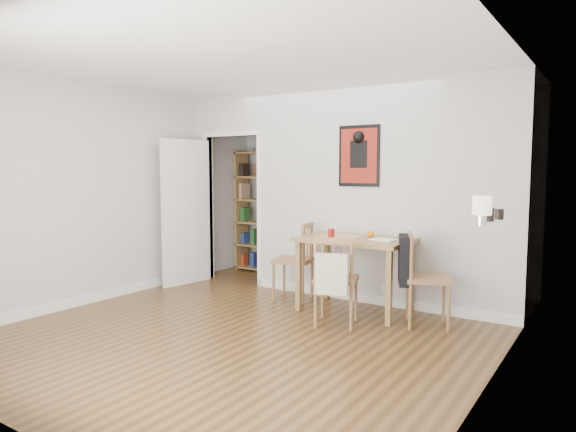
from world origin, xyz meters
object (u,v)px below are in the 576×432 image
Objects in this scene: ceramic_jar_a at (488,214)px; red_glass at (331,233)px; ceramic_jar_b at (499,214)px; notebook at (384,240)px; dining_table at (355,247)px; chair_right at (426,278)px; chair_front at (336,280)px; orange_fruit at (371,234)px; bookshelf at (260,212)px; fireplace at (493,287)px; mantel_lamp at (482,207)px; chair_left at (293,261)px.

red_glass is at bearing 162.38° from ceramic_jar_a.
red_glass is at bearing 168.89° from ceramic_jar_b.
dining_table is at bearing 178.64° from notebook.
chair_right is 10.27× the size of ceramic_jar_b.
chair_front is 9.83× the size of red_glass.
orange_fruit is at bearing 85.67° from chair_front.
bookshelf is at bearing 141.42° from chair_front.
chair_right is 1.17m from red_glass.
fireplace is at bearing -38.40° from chair_right.
ceramic_jar_a is at bearing 94.84° from mantel_lamp.
notebook is 1.16× the size of mantel_lamp.
chair_right is 1.43m from mantel_lamp.
chair_right is (0.85, -0.10, -0.23)m from dining_table.
fireplace is at bearing -16.74° from chair_left.
dining_table is 1.97m from mantel_lamp.
chair_front is 3.01m from bookshelf.
orange_fruit reaches higher than notebook.
chair_front is at bearing -174.95° from ceramic_jar_b.
chair_right is 0.91m from chair_front.
ceramic_jar_b is (1.85, -0.36, 0.33)m from red_glass.
chair_front is 1.56m from fireplace.
chair_right reaches higher than notebook.
bookshelf is 4.37m from fireplace.
red_glass reaches higher than notebook.
dining_table is 2.60m from bookshelf.
chair_left reaches higher than notebook.
chair_right is 1.03× the size of chair_front.
ceramic_jar_a is (2.39, -0.68, 0.74)m from chair_left.
dining_table is at bearing -132.70° from orange_fruit.
red_glass is 0.61m from notebook.
notebook is (0.23, -0.15, -0.03)m from orange_fruit.
ceramic_jar_a is 0.21m from ceramic_jar_b.
notebook is (-1.27, 0.70, 0.22)m from fireplace.
orange_fruit is 0.35× the size of mantel_lamp.
chair_left is 2.59m from ceramic_jar_b.
chair_left is 3.57× the size of notebook.
fireplace is (3.87, -1.99, -0.32)m from bookshelf.
chair_left reaches higher than chair_front.
red_glass is at bearing -10.82° from chair_left.
ceramic_jar_b reaches higher than orange_fruit.
notebook is 2.87× the size of ceramic_jar_b.
chair_front is at bearing 163.39° from mantel_lamp.
orange_fruit is at bearing 161.79° from chair_right.
notebook is (0.61, 0.07, -0.04)m from red_glass.
chair_right is 0.51× the size of bookshelf.
ceramic_jar_b is at bearing -24.11° from bookshelf.
red_glass is at bearing 123.47° from chair_front.
notebook is at bearing 140.21° from mantel_lamp.
notebook is at bearing -26.25° from bookshelf.
chair_left is at bearing -41.46° from bookshelf.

